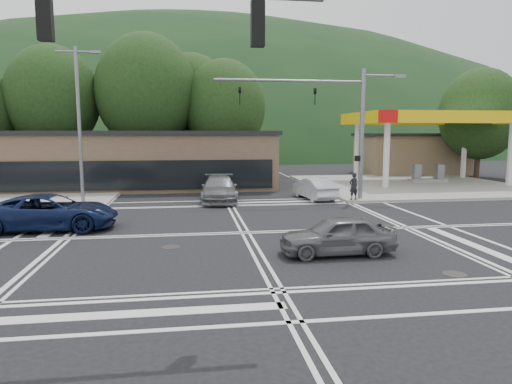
{
  "coord_description": "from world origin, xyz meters",
  "views": [
    {
      "loc": [
        -2.26,
        -18.65,
        4.2
      ],
      "look_at": [
        0.81,
        2.43,
        1.4
      ],
      "focal_mm": 32.0,
      "sensor_mm": 36.0,
      "label": 1
    }
  ],
  "objects": [
    {
      "name": "ground",
      "position": [
        0.0,
        0.0,
        0.0
      ],
      "size": [
        120.0,
        120.0,
        0.0
      ],
      "primitive_type": "plane",
      "color": "black",
      "rests_on": "ground"
    },
    {
      "name": "sidewalk_ne",
      "position": [
        15.0,
        15.0,
        0.07
      ],
      "size": [
        16.0,
        16.0,
        0.15
      ],
      "primitive_type": "cube",
      "color": "gray",
      "rests_on": "ground"
    },
    {
      "name": "sidewalk_nw",
      "position": [
        -15.0,
        15.0,
        0.07
      ],
      "size": [
        16.0,
        16.0,
        0.15
      ],
      "primitive_type": "cube",
      "color": "gray",
      "rests_on": "ground"
    },
    {
      "name": "gas_station_canopy",
      "position": [
        16.99,
        15.99,
        5.04
      ],
      "size": [
        12.32,
        8.34,
        5.75
      ],
      "color": "silver",
      "rests_on": "ground"
    },
    {
      "name": "convenience_store",
      "position": [
        20.0,
        25.0,
        1.9
      ],
      "size": [
        10.0,
        6.0,
        3.8
      ],
      "primitive_type": "cube",
      "color": "#846B4F",
      "rests_on": "ground"
    },
    {
      "name": "commercial_row",
      "position": [
        -8.0,
        17.0,
        2.0
      ],
      "size": [
        24.0,
        8.0,
        4.0
      ],
      "primitive_type": "cube",
      "color": "brown",
      "rests_on": "ground"
    },
    {
      "name": "hill_north",
      "position": [
        0.0,
        90.0,
        0.0
      ],
      "size": [
        252.0,
        126.0,
        140.0
      ],
      "primitive_type": "ellipsoid",
      "color": "#173419",
      "rests_on": "ground"
    },
    {
      "name": "tree_n_a",
      "position": [
        -14.0,
        24.0,
        7.14
      ],
      "size": [
        8.0,
        8.0,
        11.75
      ],
      "color": "#382619",
      "rests_on": "ground"
    },
    {
      "name": "tree_n_b",
      "position": [
        -6.0,
        24.0,
        7.79
      ],
      "size": [
        9.0,
        9.0,
        12.98
      ],
      "color": "#382619",
      "rests_on": "ground"
    },
    {
      "name": "tree_n_c",
      "position": [
        1.0,
        24.0,
        6.49
      ],
      "size": [
        7.6,
        7.6,
        10.87
      ],
      "color": "#382619",
      "rests_on": "ground"
    },
    {
      "name": "tree_n_e",
      "position": [
        -2.0,
        28.0,
        7.14
      ],
      "size": [
        8.4,
        8.4,
        11.98
      ],
      "color": "#382619",
      "rests_on": "ground"
    },
    {
      "name": "tree_ne",
      "position": [
        24.0,
        20.0,
        5.84
      ],
      "size": [
        7.2,
        7.2,
        9.99
      ],
      "color": "#382619",
      "rests_on": "ground"
    },
    {
      "name": "streetlight_nw",
      "position": [
        -8.44,
        9.0,
        5.05
      ],
      "size": [
        2.5,
        0.25,
        9.0
      ],
      "color": "slate",
      "rests_on": "ground"
    },
    {
      "name": "signal_mast_ne",
      "position": [
        6.95,
        8.2,
        5.07
      ],
      "size": [
        11.65,
        0.3,
        8.0
      ],
      "color": "slate",
      "rests_on": "ground"
    },
    {
      "name": "car_blue_west",
      "position": [
        -8.25,
        1.85,
        0.77
      ],
      "size": [
        5.59,
        2.63,
        1.54
      ],
      "primitive_type": "imported",
      "rotation": [
        0.0,
        0.0,
        1.56
      ],
      "color": "#0E183E",
      "rests_on": "ground"
    },
    {
      "name": "car_grey_center",
      "position": [
        2.73,
        -3.84,
        0.68
      ],
      "size": [
        3.98,
        1.64,
        1.35
      ],
      "primitive_type": "imported",
      "rotation": [
        0.0,
        0.0,
        -1.56
      ],
      "color": "#5C5E61",
      "rests_on": "ground"
    },
    {
      "name": "car_queue_a",
      "position": [
        5.5,
        9.0,
        0.68
      ],
      "size": [
        2.03,
        4.3,
        1.36
      ],
      "primitive_type": "imported",
      "rotation": [
        0.0,
        0.0,
        3.29
      ],
      "color": "silver",
      "rests_on": "ground"
    },
    {
      "name": "car_queue_b",
      "position": [
        1.0,
        17.67,
        0.75
      ],
      "size": [
        1.99,
        4.47,
        1.49
      ],
      "primitive_type": "imported",
      "rotation": [
        0.0,
        0.0,
        3.19
      ],
      "color": "white",
      "rests_on": "ground"
    },
    {
      "name": "car_northbound",
      "position": [
        -0.5,
        9.0,
        0.76
      ],
      "size": [
        2.46,
        5.39,
        1.53
      ],
      "primitive_type": "imported",
      "rotation": [
        0.0,
        0.0,
        -0.06
      ],
      "color": "slate",
      "rests_on": "ground"
    },
    {
      "name": "pedestrian",
      "position": [
        7.5,
        7.5,
        0.96
      ],
      "size": [
        0.69,
        0.56,
        1.63
      ],
      "primitive_type": "imported",
      "rotation": [
        0.0,
        0.0,
        3.46
      ],
      "color": "black",
      "rests_on": "sidewalk_ne"
    }
  ]
}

